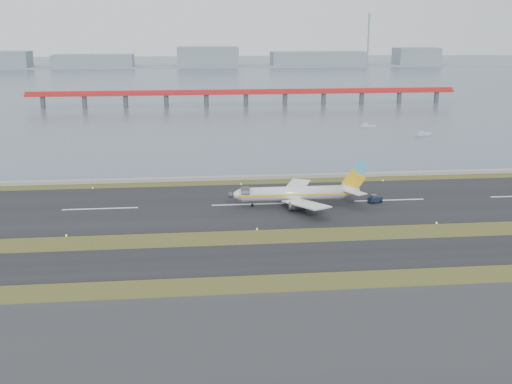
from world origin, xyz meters
TOP-DOWN VIEW (x-y plane):
  - ground at (0.00, 0.00)m, footprint 1000.00×1000.00m
  - apron_strip at (0.00, -55.00)m, footprint 1000.00×50.00m
  - taxiway_strip at (0.00, -12.00)m, footprint 1000.00×18.00m
  - runway_strip at (0.00, 30.00)m, footprint 1000.00×45.00m
  - seawall at (0.00, 60.00)m, footprint 1000.00×2.50m
  - bay_water at (0.00, 460.00)m, footprint 1400.00×800.00m
  - red_pier at (20.00, 250.00)m, footprint 260.00×5.00m
  - far_shoreline at (13.62, 620.00)m, footprint 1400.00×80.00m
  - airliner at (13.42, 27.64)m, footprint 38.52×32.89m
  - pushback_tug at (35.20, 28.01)m, footprint 4.16×3.18m
  - workboat_near at (88.48, 133.73)m, footprint 8.26×5.11m
  - workboat_far at (70.63, 160.01)m, footprint 7.77×3.78m

SIDE VIEW (x-z plane):
  - ground at x=0.00m, z-range 0.00..0.00m
  - bay_water at x=0.00m, z-range -0.65..0.65m
  - apron_strip at x=0.00m, z-range 0.00..0.10m
  - taxiway_strip at x=0.00m, z-range 0.00..0.10m
  - runway_strip at x=0.00m, z-range 0.00..0.10m
  - seawall at x=0.00m, z-range 0.00..1.00m
  - workboat_far at x=70.63m, z-range -0.33..1.48m
  - workboat_near at x=88.48m, z-range -0.35..1.57m
  - pushback_tug at x=35.20m, z-range -0.03..2.32m
  - airliner at x=13.42m, z-range -2.94..9.86m
  - far_shoreline at x=13.62m, z-range -24.18..36.32m
  - red_pier at x=20.00m, z-range 2.18..12.38m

